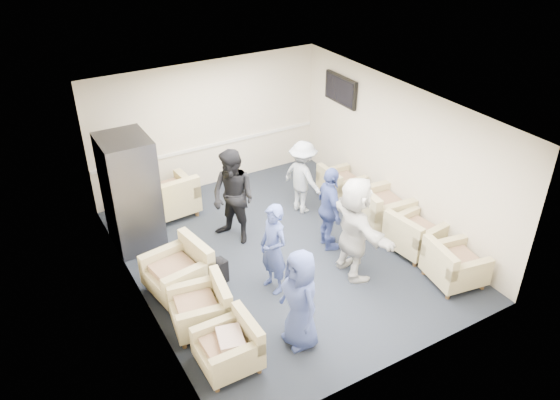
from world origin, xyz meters
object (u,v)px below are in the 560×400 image
armchair_left_mid (204,309)px  armchair_right_near (452,266)px  armchair_left_far (181,272)px  armchair_right_midfar (378,210)px  person_front_right (355,228)px  person_front_left (300,299)px  person_mid_right (330,209)px  armchair_right_midnear (413,236)px  vending_machine (131,193)px  armchair_left_near (231,348)px  person_mid_left (273,249)px  person_back_left (233,197)px  armchair_corner (171,198)px  person_back_right (303,177)px  armchair_right_far (339,185)px

armchair_left_mid → armchair_right_near: 4.04m
armchair_left_far → armchair_right_midfar: (3.88, -0.11, 0.02)m
armchair_left_far → armchair_right_near: size_ratio=1.08×
person_front_right → armchair_left_far: bearing=75.6°
armchair_right_near → person_front_left: person_front_left is taller
armchair_left_far → person_front_right: bearing=59.9°
person_mid_right → person_front_right: 0.84m
armchair_right_midnear → person_front_left: bearing=100.2°
vending_machine → armchair_left_near: bearing=-86.7°
person_mid_right → armchair_left_near: bearing=136.5°
armchair_right_midnear → vending_machine: bearing=50.0°
armchair_right_near → person_mid_left: bearing=72.3°
armchair_left_near → person_back_left: (1.37, 2.70, 0.58)m
armchair_right_midfar → armchair_corner: 3.99m
armchair_right_midfar → armchair_left_far: bearing=92.8°
vending_machine → person_back_right: (3.18, -0.57, -0.29)m
person_front_left → armchair_corner: bearing=-174.3°
armchair_right_midfar → person_back_left: person_back_left is taller
person_front_right → armchair_left_near: bearing=113.9°
armchair_left_near → person_front_left: size_ratio=0.50×
armchair_left_far → armchair_right_near: (3.88, -2.02, -0.03)m
person_front_left → armchair_left_far: bearing=-150.8°
armchair_left_mid → armchair_corner: bearing=176.6°
person_mid_left → person_back_left: size_ratio=0.87×
armchair_left_mid → person_back_left: bearing=151.4°
armchair_left_mid → person_mid_right: 2.87m
person_mid_left → person_mid_right: size_ratio=0.98×
armchair_right_near → person_front_right: (-1.25, 1.01, 0.57)m
person_back_left → armchair_left_far: bearing=-82.2°
armchair_left_near → vending_machine: size_ratio=0.37×
armchair_right_far → armchair_corner: bearing=70.5°
armchair_right_midfar → person_front_left: bearing=126.7°
person_mid_right → armchair_corner: bearing=55.0°
armchair_left_mid → person_mid_right: size_ratio=0.58×
armchair_left_near → armchair_right_far: (3.89, 2.96, -0.00)m
person_back_left → person_front_right: bearing=8.9°
person_front_left → armchair_right_midnear: bearing=107.6°
armchair_right_near → armchair_right_far: bearing=9.1°
armchair_left_near → armchair_right_near: 3.88m
armchair_left_mid → armchair_right_near: armchair_right_near is taller
armchair_right_near → armchair_right_midnear: size_ratio=1.03×
armchair_right_midfar → person_mid_right: (-1.17, -0.07, 0.41)m
armchair_left_near → person_mid_right: (2.71, 1.64, 0.48)m
armchair_right_midnear → armchair_right_midfar: armchair_right_midfar is taller
armchair_left_far → person_mid_left: bearing=52.5°
armchair_corner → person_back_left: size_ratio=0.56×
armchair_right_midnear → person_mid_right: bearing=47.7°
person_front_left → vending_machine: bearing=-160.2°
person_front_left → person_mid_right: person_mid_right is taller
person_back_left → person_back_right: person_back_left is taller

